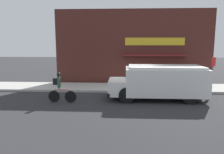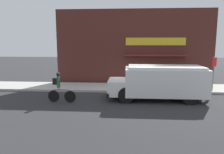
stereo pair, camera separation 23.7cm
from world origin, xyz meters
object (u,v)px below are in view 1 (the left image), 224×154
(school_bus, at_px, (160,81))
(cyclist, at_px, (60,88))
(trash_bin, at_px, (152,78))
(stop_sign_post, at_px, (213,68))

(school_bus, relative_size, cyclist, 3.32)
(school_bus, xyz_separation_m, cyclist, (-5.69, -0.95, -0.24))
(trash_bin, bearing_deg, stop_sign_post, -25.99)
(school_bus, height_order, trash_bin, school_bus)
(school_bus, distance_m, trash_bin, 3.96)
(school_bus, distance_m, cyclist, 5.77)
(cyclist, bearing_deg, stop_sign_post, 21.02)
(school_bus, bearing_deg, stop_sign_post, 29.04)
(trash_bin, bearing_deg, cyclist, -139.55)
(stop_sign_post, relative_size, trash_bin, 2.36)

